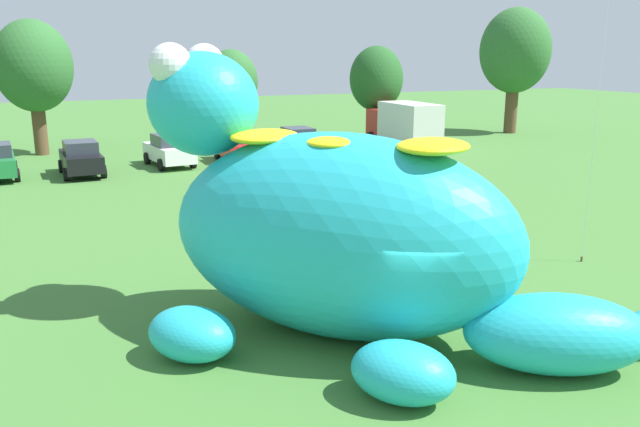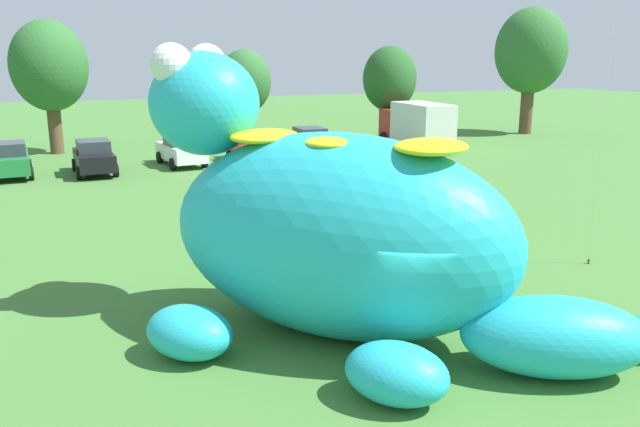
{
  "view_description": "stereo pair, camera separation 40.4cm",
  "coord_description": "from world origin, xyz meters",
  "px_view_note": "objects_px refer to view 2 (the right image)",
  "views": [
    {
      "loc": [
        -6.53,
        -9.94,
        5.83
      ],
      "look_at": [
        -1.01,
        2.7,
        2.4
      ],
      "focal_mm": 35.94,
      "sensor_mm": 36.0,
      "label": 1
    },
    {
      "loc": [
        -6.16,
        -10.1,
        5.83
      ],
      "look_at": [
        -1.01,
        2.7,
        2.4
      ],
      "focal_mm": 35.94,
      "sensor_mm": 36.0,
      "label": 2
    }
  ],
  "objects_px": {
    "giant_inflatable_creature": "(339,232)",
    "spectator_by_cars": "(258,174)",
    "car_green": "(10,160)",
    "car_white": "(181,150)",
    "car_black": "(94,157)",
    "box_truck": "(417,124)",
    "spectator_near_inflatable": "(382,179)",
    "spectator_wandering": "(368,212)",
    "car_red": "(249,146)",
    "car_blue": "(309,142)"
  },
  "relations": [
    {
      "from": "box_truck",
      "to": "car_red",
      "type": "bearing_deg",
      "value": -177.88
    },
    {
      "from": "spectator_near_inflatable",
      "to": "car_black",
      "type": "bearing_deg",
      "value": 135.51
    },
    {
      "from": "car_green",
      "to": "car_white",
      "type": "xyz_separation_m",
      "value": [
        8.35,
        0.35,
        0.0
      ]
    },
    {
      "from": "car_white",
      "to": "car_red",
      "type": "relative_size",
      "value": 1.03
    },
    {
      "from": "box_truck",
      "to": "spectator_near_inflatable",
      "type": "xyz_separation_m",
      "value": [
        -8.5,
        -11.8,
        -0.75
      ]
    },
    {
      "from": "car_black",
      "to": "car_red",
      "type": "xyz_separation_m",
      "value": [
        8.25,
        0.89,
        0.0
      ]
    },
    {
      "from": "giant_inflatable_creature",
      "to": "spectator_by_cars",
      "type": "height_order",
      "value": "giant_inflatable_creature"
    },
    {
      "from": "giant_inflatable_creature",
      "to": "spectator_by_cars",
      "type": "bearing_deg",
      "value": 80.26
    },
    {
      "from": "car_black",
      "to": "car_white",
      "type": "bearing_deg",
      "value": 12.32
    },
    {
      "from": "spectator_by_cars",
      "to": "car_green",
      "type": "bearing_deg",
      "value": 141.03
    },
    {
      "from": "car_black",
      "to": "box_truck",
      "type": "height_order",
      "value": "box_truck"
    },
    {
      "from": "car_white",
      "to": "spectator_by_cars",
      "type": "bearing_deg",
      "value": -78.32
    },
    {
      "from": "car_white",
      "to": "spectator_wandering",
      "type": "relative_size",
      "value": 2.5
    },
    {
      "from": "car_black",
      "to": "spectator_by_cars",
      "type": "bearing_deg",
      "value": -50.28
    },
    {
      "from": "spectator_near_inflatable",
      "to": "spectator_wandering",
      "type": "distance_m",
      "value": 5.75
    },
    {
      "from": "spectator_by_cars",
      "to": "giant_inflatable_creature",
      "type": "bearing_deg",
      "value": -99.74
    },
    {
      "from": "car_red",
      "to": "spectator_near_inflatable",
      "type": "distance_m",
      "value": 11.65
    },
    {
      "from": "car_red",
      "to": "car_blue",
      "type": "bearing_deg",
      "value": 5.46
    },
    {
      "from": "car_red",
      "to": "spectator_wandering",
      "type": "bearing_deg",
      "value": -92.1
    },
    {
      "from": "spectator_wandering",
      "to": "car_blue",
      "type": "bearing_deg",
      "value": 75.38
    },
    {
      "from": "car_red",
      "to": "spectator_near_inflatable",
      "type": "relative_size",
      "value": 2.42
    },
    {
      "from": "car_green",
      "to": "car_white",
      "type": "relative_size",
      "value": 0.98
    },
    {
      "from": "box_truck",
      "to": "spectator_wandering",
      "type": "relative_size",
      "value": 3.78
    },
    {
      "from": "car_white",
      "to": "spectator_near_inflatable",
      "type": "distance_m",
      "value": 13.05
    },
    {
      "from": "giant_inflatable_creature",
      "to": "car_black",
      "type": "height_order",
      "value": "giant_inflatable_creature"
    },
    {
      "from": "spectator_near_inflatable",
      "to": "spectator_by_cars",
      "type": "distance_m",
      "value": 5.31
    },
    {
      "from": "box_truck",
      "to": "car_white",
      "type": "bearing_deg",
      "value": -178.78
    },
    {
      "from": "giant_inflatable_creature",
      "to": "spectator_wandering",
      "type": "bearing_deg",
      "value": 59.11
    },
    {
      "from": "spectator_near_inflatable",
      "to": "spectator_by_cars",
      "type": "height_order",
      "value": "same"
    },
    {
      "from": "box_truck",
      "to": "spectator_near_inflatable",
      "type": "relative_size",
      "value": 3.78
    },
    {
      "from": "car_white",
      "to": "box_truck",
      "type": "distance_m",
      "value": 14.7
    },
    {
      "from": "car_blue",
      "to": "spectator_wandering",
      "type": "bearing_deg",
      "value": -104.62
    },
    {
      "from": "giant_inflatable_creature",
      "to": "car_green",
      "type": "xyz_separation_m",
      "value": [
        -7.67,
        22.42,
        -1.36
      ]
    },
    {
      "from": "car_black",
      "to": "spectator_by_cars",
      "type": "relative_size",
      "value": 2.44
    },
    {
      "from": "car_green",
      "to": "car_black",
      "type": "height_order",
      "value": "same"
    },
    {
      "from": "car_green",
      "to": "spectator_near_inflatable",
      "type": "distance_m",
      "value": 18.31
    },
    {
      "from": "giant_inflatable_creature",
      "to": "box_truck",
      "type": "height_order",
      "value": "giant_inflatable_creature"
    },
    {
      "from": "car_black",
      "to": "car_blue",
      "type": "height_order",
      "value": "same"
    },
    {
      "from": "box_truck",
      "to": "spectator_by_cars",
      "type": "relative_size",
      "value": 3.78
    },
    {
      "from": "car_green",
      "to": "box_truck",
      "type": "bearing_deg",
      "value": 1.65
    },
    {
      "from": "car_green",
      "to": "box_truck",
      "type": "height_order",
      "value": "box_truck"
    },
    {
      "from": "car_green",
      "to": "spectator_by_cars",
      "type": "bearing_deg",
      "value": -38.97
    },
    {
      "from": "car_blue",
      "to": "spectator_wandering",
      "type": "xyz_separation_m",
      "value": [
        -4.34,
        -16.64,
        -0.01
      ]
    },
    {
      "from": "car_black",
      "to": "box_truck",
      "type": "distance_m",
      "value": 19.25
    },
    {
      "from": "car_green",
      "to": "spectator_wandering",
      "type": "relative_size",
      "value": 2.45
    },
    {
      "from": "car_blue",
      "to": "box_truck",
      "type": "xyz_separation_m",
      "value": [
        7.19,
        0.05,
        0.74
      ]
    },
    {
      "from": "giant_inflatable_creature",
      "to": "spectator_by_cars",
      "type": "xyz_separation_m",
      "value": [
        2.44,
        14.23,
        -1.37
      ]
    },
    {
      "from": "giant_inflatable_creature",
      "to": "spectator_wandering",
      "type": "height_order",
      "value": "giant_inflatable_creature"
    },
    {
      "from": "car_red",
      "to": "spectator_by_cars",
      "type": "height_order",
      "value": "car_red"
    },
    {
      "from": "car_green",
      "to": "car_red",
      "type": "bearing_deg",
      "value": 1.23
    }
  ]
}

